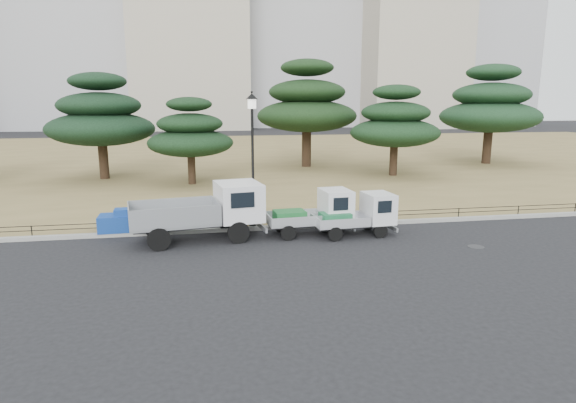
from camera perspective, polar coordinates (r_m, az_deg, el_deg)
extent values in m
plane|color=black|center=(17.90, 1.13, -5.36)|extent=(220.00, 220.00, 0.00)
cube|color=olive|center=(47.78, -6.06, 5.40)|extent=(120.00, 56.00, 0.15)
cube|color=gray|center=(20.34, -0.30, -3.03)|extent=(120.00, 0.25, 0.16)
cylinder|color=black|center=(18.28, -5.89, -3.67)|extent=(0.86, 0.30, 0.85)
cylinder|color=black|center=(20.03, -7.11, -2.34)|extent=(0.86, 0.30, 0.85)
cylinder|color=black|center=(17.88, -15.05, -4.38)|extent=(0.86, 0.30, 0.85)
cylinder|color=black|center=(19.66, -15.47, -2.95)|extent=(0.86, 0.30, 0.85)
cube|color=#2D2D30|center=(18.86, -10.75, -2.65)|extent=(4.82, 1.73, 0.15)
cube|color=gray|center=(18.65, -13.38, -1.39)|extent=(3.53, 2.34, 0.82)
cube|color=silver|center=(18.98, -5.87, 0.06)|extent=(1.94, 2.24, 1.45)
cylinder|color=black|center=(19.16, 5.81, -3.34)|extent=(0.61, 0.20, 0.60)
cylinder|color=black|center=(20.35, 4.55, -2.43)|extent=(0.61, 0.20, 0.60)
cylinder|color=black|center=(18.59, 0.03, -3.75)|extent=(0.61, 0.20, 0.60)
cylinder|color=black|center=(19.82, -0.91, -2.78)|extent=(0.61, 0.20, 0.60)
cube|color=#2D2D30|center=(19.43, 2.48, -2.66)|extent=(3.25, 0.96, 0.14)
cube|color=#A8ABAF|center=(19.21, 0.83, -1.99)|extent=(2.30, 1.51, 0.40)
cube|color=silver|center=(19.61, 5.66, -0.44)|extent=(1.22, 1.54, 1.28)
cube|color=#1C652E|center=(19.13, 0.19, -1.74)|extent=(1.28, 0.97, 0.44)
cylinder|color=black|center=(19.29, 10.89, -3.44)|extent=(0.57, 0.19, 0.56)
cylinder|color=black|center=(20.37, 9.42, -2.58)|extent=(0.57, 0.19, 0.56)
cylinder|color=black|center=(18.59, 5.62, -3.87)|extent=(0.57, 0.19, 0.56)
cylinder|color=black|center=(19.70, 4.40, -2.94)|extent=(0.57, 0.19, 0.56)
cube|color=#2D2D30|center=(19.45, 7.70, -2.82)|extent=(3.07, 0.92, 0.13)
cube|color=#B9BAC1|center=(19.19, 6.19, -2.19)|extent=(2.18, 1.43, 0.38)
cube|color=silver|center=(19.71, 10.63, -0.74)|extent=(1.15, 1.46, 1.19)
cube|color=#1E693E|center=(19.09, 5.61, -1.96)|extent=(1.21, 0.92, 0.41)
cylinder|color=black|center=(20.42, -4.09, -2.58)|extent=(0.41, 0.41, 0.15)
cylinder|color=black|center=(19.96, -4.19, 4.17)|extent=(0.11, 0.11, 4.69)
cylinder|color=white|center=(19.79, -4.30, 11.46)|extent=(0.38, 0.38, 0.38)
cone|color=black|center=(19.79, -4.32, 12.34)|extent=(0.49, 0.49, 0.23)
cylinder|color=black|center=(20.42, -0.37, -2.19)|extent=(38.00, 0.03, 0.03)
cylinder|color=black|center=(20.37, -0.37, -1.70)|extent=(38.00, 0.03, 0.03)
cylinder|color=black|center=(20.42, -0.37, -2.19)|extent=(0.04, 0.04, 0.40)
cube|color=#133D99|center=(20.61, -19.60, -2.39)|extent=(1.42, 1.06, 0.65)
cube|color=#133D99|center=(20.33, -18.98, -1.19)|extent=(0.66, 0.57, 0.28)
cylinder|color=#2D2D30|center=(19.17, 21.38, -5.01)|extent=(0.60, 0.60, 0.01)
cylinder|color=black|center=(34.89, -21.03, 4.77)|extent=(0.62, 0.62, 2.74)
ellipsoid|color=black|center=(34.74, -21.27, 8.03)|extent=(7.04, 7.04, 2.25)
ellipsoid|color=black|center=(34.70, -21.46, 10.56)|extent=(5.37, 5.37, 1.72)
ellipsoid|color=black|center=(34.72, -21.65, 13.10)|extent=(3.71, 3.71, 1.19)
cylinder|color=black|center=(31.11, -11.35, 3.99)|extent=(0.48, 0.48, 2.12)
ellipsoid|color=black|center=(30.94, -11.47, 6.81)|extent=(5.34, 5.34, 1.71)
ellipsoid|color=black|center=(30.87, -11.56, 9.02)|extent=(4.08, 4.08, 1.31)
ellipsoid|color=black|center=(30.84, -11.65, 11.23)|extent=(2.82, 2.82, 0.90)
cylinder|color=black|center=(38.93, 2.20, 6.59)|extent=(0.74, 0.74, 3.30)
ellipsoid|color=black|center=(38.79, 2.23, 10.10)|extent=(7.93, 7.93, 2.54)
ellipsoid|color=black|center=(38.79, 2.25, 12.84)|extent=(6.05, 6.05, 1.94)
ellipsoid|color=black|center=(38.87, 2.28, 15.57)|extent=(4.18, 4.18, 1.34)
cylinder|color=black|center=(34.99, 12.40, 5.06)|extent=(0.55, 0.55, 2.46)
ellipsoid|color=black|center=(34.84, 12.53, 7.97)|extent=(6.24, 6.24, 2.00)
ellipsoid|color=black|center=(34.78, 12.63, 10.25)|extent=(4.77, 4.77, 1.53)
ellipsoid|color=black|center=(34.78, 12.74, 12.52)|extent=(3.29, 3.29, 1.05)
cylinder|color=black|center=(44.28, 22.55, 6.26)|extent=(0.72, 0.72, 3.19)
ellipsoid|color=#16331C|center=(44.16, 22.79, 9.25)|extent=(8.15, 8.15, 2.61)
ellipsoid|color=#16331C|center=(44.15, 22.97, 11.57)|extent=(6.23, 6.23, 1.99)
ellipsoid|color=#16331C|center=(44.21, 23.16, 13.89)|extent=(4.30, 4.30, 1.38)
cube|color=#AAA08C|center=(109.50, 14.36, 21.19)|extent=(20.00, 18.00, 48.00)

